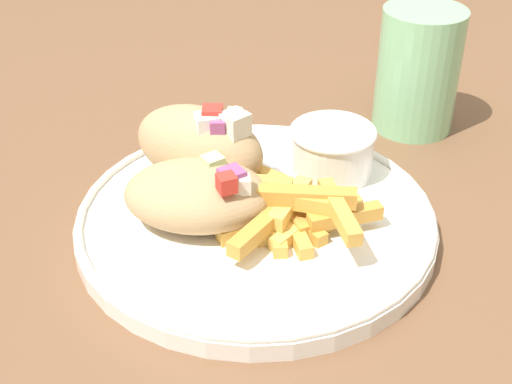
% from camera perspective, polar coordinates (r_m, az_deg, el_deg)
% --- Properties ---
extents(table, '(1.15, 1.15, 0.75)m').
position_cam_1_polar(table, '(0.64, 0.46, -5.77)').
color(table, brown).
rests_on(table, ground_plane).
extents(plate, '(0.27, 0.27, 0.02)m').
position_cam_1_polar(plate, '(0.53, -0.00, -2.17)').
color(plate, white).
rests_on(plate, table).
extents(pita_sandwich_near, '(0.13, 0.11, 0.05)m').
position_cam_1_polar(pita_sandwich_near, '(0.51, -4.64, -0.20)').
color(pita_sandwich_near, tan).
rests_on(pita_sandwich_near, plate).
extents(pita_sandwich_far, '(0.11, 0.07, 0.07)m').
position_cam_1_polar(pita_sandwich_far, '(0.56, -4.51, 3.78)').
color(pita_sandwich_far, tan).
rests_on(pita_sandwich_far, plate).
extents(fries_pile, '(0.12, 0.11, 0.03)m').
position_cam_1_polar(fries_pile, '(0.52, 2.69, -1.33)').
color(fries_pile, gold).
rests_on(fries_pile, plate).
extents(sauce_ramekin, '(0.07, 0.07, 0.04)m').
position_cam_1_polar(sauce_ramekin, '(0.57, 6.10, 3.46)').
color(sauce_ramekin, white).
rests_on(sauce_ramekin, plate).
extents(water_glass, '(0.07, 0.07, 0.11)m').
position_cam_1_polar(water_glass, '(0.67, 12.78, 9.07)').
color(water_glass, '#8CCC93').
rests_on(water_glass, table).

